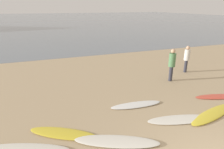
{
  "coord_description": "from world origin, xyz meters",
  "views": [
    {
      "loc": [
        -3.82,
        -1.85,
        3.75
      ],
      "look_at": [
        -0.72,
        6.48,
        0.6
      ],
      "focal_mm": 31.09,
      "sensor_mm": 36.0,
      "label": 1
    }
  ],
  "objects_px": {
    "person_0": "(187,57)",
    "person_1": "(172,62)",
    "surfboard_3": "(136,105)",
    "surfboard_4": "(180,119)",
    "surfboard_2": "(117,141)",
    "surfboard_1": "(63,133)",
    "surfboard_5": "(213,114)",
    "surfboard_0": "(27,149)",
    "surfboard_6": "(220,97)"
  },
  "relations": [
    {
      "from": "surfboard_0",
      "to": "surfboard_5",
      "type": "relative_size",
      "value": 0.94
    },
    {
      "from": "surfboard_0",
      "to": "surfboard_3",
      "type": "bearing_deg",
      "value": 39.1
    },
    {
      "from": "surfboard_1",
      "to": "surfboard_2",
      "type": "xyz_separation_m",
      "value": [
        1.41,
        -0.94,
        0.01
      ]
    },
    {
      "from": "surfboard_6",
      "to": "surfboard_5",
      "type": "bearing_deg",
      "value": -129.85
    },
    {
      "from": "surfboard_1",
      "to": "surfboard_5",
      "type": "bearing_deg",
      "value": 23.53
    },
    {
      "from": "surfboard_1",
      "to": "surfboard_3",
      "type": "xyz_separation_m",
      "value": [
        2.96,
        0.85,
        0.0
      ]
    },
    {
      "from": "person_0",
      "to": "person_1",
      "type": "bearing_deg",
      "value": 147.1
    },
    {
      "from": "surfboard_0",
      "to": "surfboard_4",
      "type": "distance_m",
      "value": 4.94
    },
    {
      "from": "surfboard_4",
      "to": "surfboard_6",
      "type": "distance_m",
      "value": 2.94
    },
    {
      "from": "person_0",
      "to": "surfboard_4",
      "type": "bearing_deg",
      "value": 168.19
    },
    {
      "from": "surfboard_2",
      "to": "surfboard_6",
      "type": "height_order",
      "value": "surfboard_2"
    },
    {
      "from": "surfboard_4",
      "to": "surfboard_0",
      "type": "bearing_deg",
      "value": -170.01
    },
    {
      "from": "surfboard_4",
      "to": "person_1",
      "type": "height_order",
      "value": "person_1"
    },
    {
      "from": "person_0",
      "to": "person_1",
      "type": "relative_size",
      "value": 0.93
    },
    {
      "from": "surfboard_2",
      "to": "surfboard_4",
      "type": "distance_m",
      "value": 2.52
    },
    {
      "from": "surfboard_2",
      "to": "surfboard_4",
      "type": "bearing_deg",
      "value": 32.0
    },
    {
      "from": "surfboard_3",
      "to": "person_0",
      "type": "relative_size",
      "value": 1.32
    },
    {
      "from": "surfboard_0",
      "to": "person_1",
      "type": "relative_size",
      "value": 1.4
    },
    {
      "from": "person_0",
      "to": "person_1",
      "type": "height_order",
      "value": "person_1"
    },
    {
      "from": "surfboard_1",
      "to": "surfboard_4",
      "type": "distance_m",
      "value": 3.96
    },
    {
      "from": "surfboard_0",
      "to": "person_1",
      "type": "xyz_separation_m",
      "value": [
        6.92,
        3.05,
        0.97
      ]
    },
    {
      "from": "surfboard_3",
      "to": "person_1",
      "type": "bearing_deg",
      "value": 36.69
    },
    {
      "from": "surfboard_2",
      "to": "surfboard_1",
      "type": "bearing_deg",
      "value": 170.87
    },
    {
      "from": "surfboard_2",
      "to": "surfboard_5",
      "type": "relative_size",
      "value": 0.98
    },
    {
      "from": "surfboard_4",
      "to": "surfboard_6",
      "type": "height_order",
      "value": "surfboard_4"
    },
    {
      "from": "surfboard_4",
      "to": "surfboard_6",
      "type": "relative_size",
      "value": 1.07
    },
    {
      "from": "surfboard_0",
      "to": "surfboard_6",
      "type": "xyz_separation_m",
      "value": [
        7.74,
        0.64,
        -0.01
      ]
    },
    {
      "from": "surfboard_3",
      "to": "surfboard_5",
      "type": "height_order",
      "value": "surfboard_5"
    },
    {
      "from": "surfboard_5",
      "to": "person_1",
      "type": "height_order",
      "value": "person_1"
    },
    {
      "from": "surfboard_1",
      "to": "surfboard_5",
      "type": "height_order",
      "value": "surfboard_5"
    },
    {
      "from": "surfboard_2",
      "to": "surfboard_4",
      "type": "relative_size",
      "value": 1.06
    },
    {
      "from": "surfboard_1",
      "to": "surfboard_6",
      "type": "distance_m",
      "value": 6.72
    },
    {
      "from": "surfboard_2",
      "to": "surfboard_5",
      "type": "xyz_separation_m",
      "value": [
        3.86,
        0.2,
        -0.01
      ]
    },
    {
      "from": "surfboard_6",
      "to": "surfboard_4",
      "type": "bearing_deg",
      "value": -147.21
    },
    {
      "from": "surfboard_3",
      "to": "surfboard_4",
      "type": "distance_m",
      "value": 1.75
    },
    {
      "from": "surfboard_2",
      "to": "surfboard_0",
      "type": "bearing_deg",
      "value": -168.52
    },
    {
      "from": "surfboard_5",
      "to": "surfboard_6",
      "type": "relative_size",
      "value": 1.17
    },
    {
      "from": "surfboard_6",
      "to": "person_1",
      "type": "bearing_deg",
      "value": 124.1
    },
    {
      "from": "surfboard_2",
      "to": "person_1",
      "type": "relative_size",
      "value": 1.46
    },
    {
      "from": "surfboard_4",
      "to": "person_0",
      "type": "xyz_separation_m",
      "value": [
        3.71,
        4.18,
        0.9
      ]
    },
    {
      "from": "surfboard_5",
      "to": "person_1",
      "type": "bearing_deg",
      "value": 64.87
    },
    {
      "from": "surfboard_1",
      "to": "surfboard_3",
      "type": "relative_size",
      "value": 1.05
    },
    {
      "from": "surfboard_0",
      "to": "surfboard_5",
      "type": "xyz_separation_m",
      "value": [
        6.29,
        -0.37,
        0.0
      ]
    },
    {
      "from": "surfboard_5",
      "to": "surfboard_4",
      "type": "bearing_deg",
      "value": 160.06
    },
    {
      "from": "surfboard_5",
      "to": "surfboard_0",
      "type": "bearing_deg",
      "value": 161.97
    },
    {
      "from": "surfboard_0",
      "to": "surfboard_2",
      "type": "height_order",
      "value": "surfboard_2"
    },
    {
      "from": "surfboard_6",
      "to": "person_1",
      "type": "relative_size",
      "value": 1.28
    },
    {
      "from": "surfboard_0",
      "to": "person_1",
      "type": "bearing_deg",
      "value": 45.72
    },
    {
      "from": "person_0",
      "to": "surfboard_3",
      "type": "bearing_deg",
      "value": 149.9
    },
    {
      "from": "surfboard_0",
      "to": "surfboard_1",
      "type": "bearing_deg",
      "value": 42.01
    }
  ]
}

